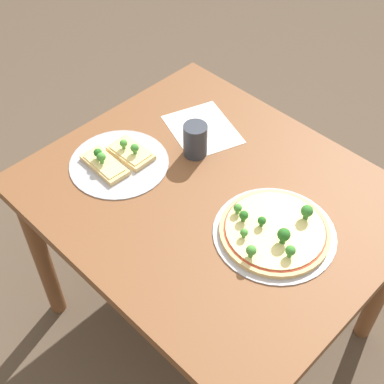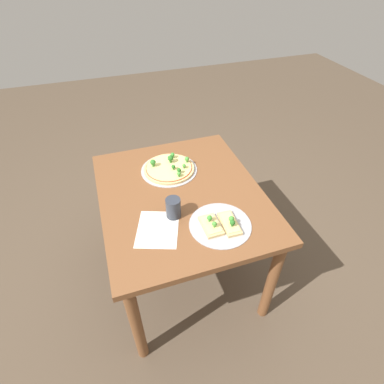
{
  "view_description": "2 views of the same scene",
  "coord_description": "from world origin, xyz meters",
  "px_view_note": "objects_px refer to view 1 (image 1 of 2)",
  "views": [
    {
      "loc": [
        0.71,
        -0.8,
        1.89
      ],
      "look_at": [
        -0.03,
        -0.05,
        0.75
      ],
      "focal_mm": 50.0,
      "sensor_mm": 36.0,
      "label": 1
    },
    {
      "loc": [
        -1.21,
        0.34,
        1.83
      ],
      "look_at": [
        -0.03,
        -0.05,
        0.75
      ],
      "focal_mm": 28.0,
      "sensor_mm": 36.0,
      "label": 2
    }
  ],
  "objects_px": {
    "pizza_tray_slice": "(118,160)",
    "drinking_cup": "(195,140)",
    "pizza_tray_whole": "(275,231)",
    "dining_table": "(212,216)"
  },
  "relations": [
    {
      "from": "pizza_tray_slice",
      "to": "drinking_cup",
      "type": "distance_m",
      "value": 0.25
    },
    {
      "from": "pizza_tray_whole",
      "to": "pizza_tray_slice",
      "type": "height_order",
      "value": "pizza_tray_whole"
    },
    {
      "from": "dining_table",
      "to": "drinking_cup",
      "type": "distance_m",
      "value": 0.24
    },
    {
      "from": "pizza_tray_slice",
      "to": "pizza_tray_whole",
      "type": "bearing_deg",
      "value": 12.82
    },
    {
      "from": "pizza_tray_slice",
      "to": "drinking_cup",
      "type": "relative_size",
      "value": 2.79
    },
    {
      "from": "dining_table",
      "to": "pizza_tray_whole",
      "type": "relative_size",
      "value": 3.06
    },
    {
      "from": "dining_table",
      "to": "pizza_tray_slice",
      "type": "xyz_separation_m",
      "value": [
        -0.3,
        -0.11,
        0.11
      ]
    },
    {
      "from": "dining_table",
      "to": "drinking_cup",
      "type": "relative_size",
      "value": 9.39
    },
    {
      "from": "pizza_tray_slice",
      "to": "drinking_cup",
      "type": "height_order",
      "value": "drinking_cup"
    },
    {
      "from": "pizza_tray_whole",
      "to": "pizza_tray_slice",
      "type": "distance_m",
      "value": 0.54
    }
  ]
}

